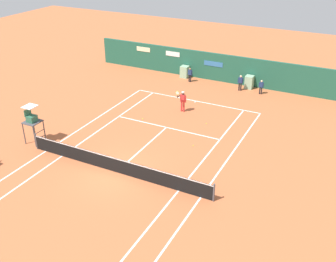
% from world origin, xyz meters
% --- Properties ---
extents(ground_plane, '(80.00, 80.00, 0.01)m').
position_xyz_m(ground_plane, '(-0.00, 0.58, 0.00)').
color(ground_plane, '#BC6038').
extents(tennis_net, '(12.10, 0.10, 1.07)m').
position_xyz_m(tennis_net, '(0.00, 0.00, 0.51)').
color(tennis_net, '#4C4C51').
rests_on(tennis_net, ground_plane).
extents(sponsor_back_wall, '(25.00, 1.02, 2.53)m').
position_xyz_m(sponsor_back_wall, '(-0.02, 16.96, 1.22)').
color(sponsor_back_wall, '#1E5642').
rests_on(sponsor_back_wall, ground_plane).
extents(umpire_chair, '(1.00, 1.00, 2.60)m').
position_xyz_m(umpire_chair, '(-6.71, 0.59, 1.65)').
color(umpire_chair, '#47474C').
rests_on(umpire_chair, ground_plane).
extents(player_on_baseline, '(0.62, 0.69, 1.84)m').
position_xyz_m(player_on_baseline, '(-0.14, 9.36, 0.97)').
color(player_on_baseline, red).
rests_on(player_on_baseline, ground_plane).
extents(ball_kid_right_post, '(0.46, 0.21, 1.37)m').
position_xyz_m(ball_kid_right_post, '(2.45, 15.55, 0.79)').
color(ball_kid_right_post, black).
rests_on(ball_kid_right_post, ground_plane).
extents(ball_kid_left_post, '(0.41, 0.17, 1.23)m').
position_xyz_m(ball_kid_left_post, '(4.25, 15.55, 0.71)').
color(ball_kid_left_post, black).
rests_on(ball_kid_left_post, ground_plane).
extents(ball_kid_centre_post, '(0.44, 0.18, 1.31)m').
position_xyz_m(ball_kid_centre_post, '(-2.28, 15.55, 0.76)').
color(ball_kid_centre_post, black).
rests_on(ball_kid_centre_post, ground_plane).
extents(tennis_ball_by_sideline, '(0.07, 0.07, 0.07)m').
position_xyz_m(tennis_ball_by_sideline, '(-2.19, 6.83, 0.03)').
color(tennis_ball_by_sideline, '#CCE033').
rests_on(tennis_ball_by_sideline, ground_plane).
extents(tennis_ball_mid_court, '(0.07, 0.07, 0.07)m').
position_xyz_m(tennis_ball_mid_court, '(2.31, 8.19, 0.03)').
color(tennis_ball_mid_court, '#CCE033').
rests_on(tennis_ball_mid_court, ground_plane).
extents(tennis_ball_near_service_line, '(0.07, 0.07, 0.07)m').
position_xyz_m(tennis_ball_near_service_line, '(2.75, 4.83, 0.03)').
color(tennis_ball_near_service_line, '#CCE033').
rests_on(tennis_ball_near_service_line, ground_plane).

